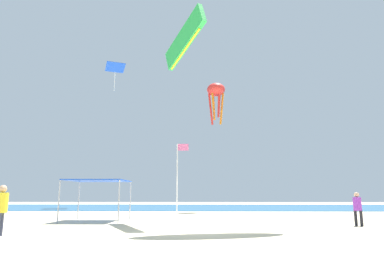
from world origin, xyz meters
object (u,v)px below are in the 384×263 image
object	(u,v)px
canopy_tent	(98,182)
kite_octopus_red	(216,92)
banner_flag	(178,176)
person_near_tent	(1,206)
person_leftmost	(357,206)
kite_parafoil_green	(184,40)
kite_diamond_blue	(115,69)

from	to	relation	value
canopy_tent	kite_octopus_red	xyz separation A→B (m)	(7.74, 12.32, 9.42)
banner_flag	kite_octopus_red	world-z (taller)	kite_octopus_red
person_near_tent	person_leftmost	distance (m)	15.79
person_leftmost	kite_parafoil_green	xyz separation A→B (m)	(-8.70, 2.66, 10.20)
kite_octopus_red	kite_parafoil_green	distance (m)	12.87
person_leftmost	banner_flag	xyz separation A→B (m)	(-8.86, 0.15, 1.49)
kite_diamond_blue	kite_parafoil_green	bearing A→B (deg)	-86.48
kite_parafoil_green	person_leftmost	bearing A→B (deg)	-138.68
canopy_tent	person_near_tent	world-z (taller)	canopy_tent
canopy_tent	kite_octopus_red	size ratio (longest dim) A/B	0.79
kite_diamond_blue	kite_octopus_red	bearing A→B (deg)	-58.15
canopy_tent	banner_flag	size ratio (longest dim) A/B	0.82
canopy_tent	kite_diamond_blue	size ratio (longest dim) A/B	0.95
person_leftmost	kite_parafoil_green	distance (m)	13.67
person_near_tent	kite_octopus_red	size ratio (longest dim) A/B	0.44
person_leftmost	kite_parafoil_green	bearing A→B (deg)	39.75
canopy_tent	kite_parafoil_green	distance (m)	10.26
kite_octopus_red	kite_parafoil_green	bearing A→B (deg)	-155.19
kite_octopus_red	kite_parafoil_green	world-z (taller)	kite_parafoil_green
canopy_tent	kite_diamond_blue	xyz separation A→B (m)	(-5.12, 22.02, 15.79)
banner_flag	kite_octopus_red	distance (m)	17.91
person_near_tent	kite_octopus_red	world-z (taller)	kite_octopus_red
person_leftmost	banner_flag	size ratio (longest dim) A/B	0.40
person_near_tent	banner_flag	size ratio (longest dim) A/B	0.45
person_near_tent	person_leftmost	world-z (taller)	person_near_tent
kite_diamond_blue	person_leftmost	bearing A→B (deg)	-73.93
canopy_tent	person_leftmost	distance (m)	14.17
banner_flag	kite_diamond_blue	size ratio (longest dim) A/B	1.16
person_near_tent	person_leftmost	bearing A→B (deg)	93.75
canopy_tent	banner_flag	distance (m)	5.67
canopy_tent	kite_parafoil_green	size ratio (longest dim) A/B	0.79
kite_parafoil_green	canopy_tent	bearing A→B (deg)	55.34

